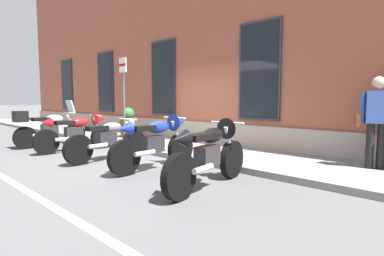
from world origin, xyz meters
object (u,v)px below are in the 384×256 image
object	(u,v)px
pedestrian_blue_top	(377,117)
motorcycle_red_sport	(79,130)
motorcycle_blue_sport	(158,140)
motorcycle_black_sport	(212,151)
barrel_planter	(128,124)
motorcycle_silver_touring	(47,127)
motorcycle_grey_naked	(109,139)
parking_sign	(124,87)

from	to	relation	value
pedestrian_blue_top	motorcycle_red_sport	bearing A→B (deg)	-158.33
motorcycle_blue_sport	pedestrian_blue_top	distance (m)	4.08
motorcycle_red_sport	motorcycle_black_sport	world-z (taller)	motorcycle_black_sport
motorcycle_blue_sport	barrel_planter	world-z (taller)	barrel_planter
motorcycle_blue_sport	barrel_planter	bearing A→B (deg)	153.29
motorcycle_black_sport	pedestrian_blue_top	world-z (taller)	pedestrian_blue_top
motorcycle_blue_sport	pedestrian_blue_top	bearing A→B (deg)	36.82
motorcycle_black_sport	motorcycle_silver_touring	bearing A→B (deg)	-178.31
motorcycle_grey_naked	barrel_planter	bearing A→B (deg)	138.31
barrel_planter	motorcycle_black_sport	bearing A→B (deg)	-21.71
motorcycle_blue_sport	motorcycle_red_sport	bearing A→B (deg)	-177.79
motorcycle_grey_naked	motorcycle_blue_sport	xyz separation A→B (m)	(1.51, 0.20, 0.11)
motorcycle_grey_naked	motorcycle_black_sport	distance (m)	3.12
pedestrian_blue_top	motorcycle_grey_naked	bearing A→B (deg)	-151.08
motorcycle_grey_naked	barrel_planter	distance (m)	3.32
motorcycle_blue_sport	parking_sign	distance (m)	3.89
pedestrian_blue_top	barrel_planter	bearing A→B (deg)	-176.67
motorcycle_silver_touring	motorcycle_black_sport	size ratio (longest dim) A/B	0.96
barrel_planter	motorcycle_blue_sport	bearing A→B (deg)	-26.71
motorcycle_blue_sport	motorcycle_black_sport	world-z (taller)	motorcycle_blue_sport
motorcycle_grey_naked	motorcycle_blue_sport	bearing A→B (deg)	7.49
motorcycle_grey_naked	parking_sign	bearing A→B (deg)	138.76
motorcycle_black_sport	pedestrian_blue_top	distance (m)	3.15
motorcycle_silver_touring	barrel_planter	size ratio (longest dim) A/B	2.13
motorcycle_red_sport	pedestrian_blue_top	size ratio (longest dim) A/B	1.29
motorcycle_silver_touring	motorcycle_blue_sport	distance (m)	4.60
pedestrian_blue_top	parking_sign	bearing A→B (deg)	-171.75
motorcycle_blue_sport	pedestrian_blue_top	world-z (taller)	pedestrian_blue_top
parking_sign	motorcycle_silver_touring	bearing A→B (deg)	-122.14
motorcycle_blue_sport	parking_sign	bearing A→B (deg)	156.76
pedestrian_blue_top	parking_sign	size ratio (longest dim) A/B	0.66
motorcycle_red_sport	motorcycle_blue_sport	bearing A→B (deg)	2.21
motorcycle_grey_naked	motorcycle_red_sport	bearing A→B (deg)	177.37
motorcycle_blue_sport	barrel_planter	distance (m)	4.46
motorcycle_grey_naked	pedestrian_blue_top	xyz separation A→B (m)	(4.75, 2.63, 0.59)
motorcycle_silver_touring	motorcycle_black_sport	xyz separation A→B (m)	(6.19, 0.18, 0.02)
motorcycle_grey_naked	motorcycle_black_sport	world-z (taller)	motorcycle_black_sport
motorcycle_silver_touring	motorcycle_black_sport	bearing A→B (deg)	1.69
motorcycle_red_sport	motorcycle_black_sport	bearing A→B (deg)	-1.18
motorcycle_red_sport	barrel_planter	size ratio (longest dim) A/B	2.19
motorcycle_silver_touring	pedestrian_blue_top	size ratio (longest dim) A/B	1.25
parking_sign	motorcycle_blue_sport	bearing A→B (deg)	-23.24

